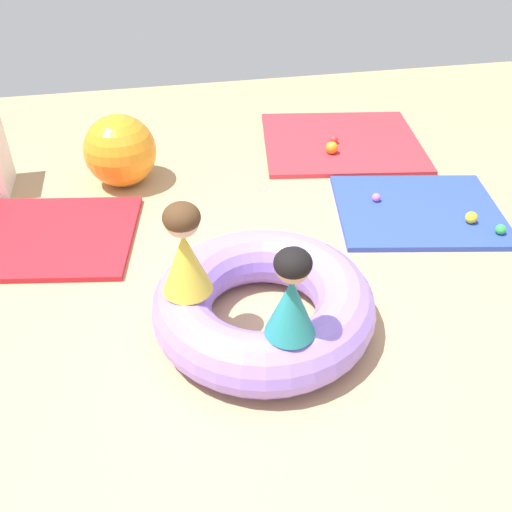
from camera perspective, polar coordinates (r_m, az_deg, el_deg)
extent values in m
plane|color=tan|center=(3.19, 0.59, -7.42)|extent=(8.00, 8.00, 0.00)
cube|color=#2D47B7|center=(4.32, 15.98, 4.45)|extent=(1.34, 1.19, 0.04)
cube|color=red|center=(4.11, -19.88, 1.85)|extent=(1.26, 1.14, 0.04)
cube|color=red|center=(5.22, 8.58, 11.27)|extent=(1.55, 1.46, 0.04)
torus|color=#9975EA|center=(3.10, 0.75, -4.87)|extent=(1.22, 1.22, 0.32)
cone|color=yellow|center=(2.86, -7.10, -0.65)|extent=(0.33, 0.33, 0.34)
sphere|color=#DBAD89|center=(2.72, -7.49, 3.57)|extent=(0.17, 0.17, 0.17)
ellipsoid|color=#472D19|center=(2.71, -7.51, 3.87)|extent=(0.19, 0.19, 0.15)
cone|color=teal|center=(2.61, 3.53, -5.08)|extent=(0.34, 0.34, 0.32)
sphere|color=tan|center=(2.46, 3.73, -1.03)|extent=(0.16, 0.16, 0.16)
ellipsoid|color=black|center=(2.45, 3.74, -0.73)|extent=(0.17, 0.17, 0.14)
sphere|color=red|center=(5.13, 7.84, 11.52)|extent=(0.07, 0.07, 0.07)
sphere|color=pink|center=(4.30, 12.01, 5.79)|extent=(0.06, 0.06, 0.06)
sphere|color=yellow|center=(4.23, 20.85, 3.64)|extent=(0.08, 0.08, 0.08)
sphere|color=orange|center=(4.94, 7.64, 10.75)|extent=(0.10, 0.10, 0.10)
sphere|color=green|center=(4.18, 23.40, 2.47)|extent=(0.07, 0.07, 0.07)
sphere|color=orange|center=(4.54, -13.52, 10.26)|extent=(0.55, 0.55, 0.55)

